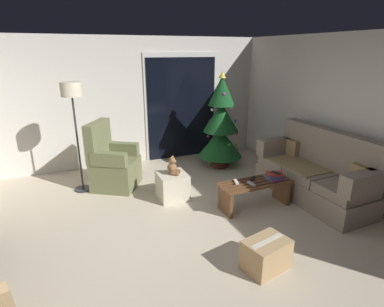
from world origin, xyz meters
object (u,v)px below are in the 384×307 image
(cell_phone, at_px, (276,173))
(ottoman, at_px, (172,186))
(couch, at_px, (316,174))
(coffee_table, at_px, (255,190))
(remote_black, at_px, (253,179))
(remote_silver, at_px, (252,184))
(remote_white, at_px, (236,182))
(book_stack, at_px, (274,176))
(floor_lamp, at_px, (73,100))
(teddy_bear_chestnut, at_px, (173,167))
(christmas_tree, at_px, (221,126))
(armchair, at_px, (113,165))
(cardboard_box_taped_mid_floor, at_px, (266,254))

(cell_phone, relative_size, ottoman, 0.33)
(couch, distance_m, coffee_table, 1.07)
(remote_black, bearing_deg, couch, -136.35)
(remote_silver, distance_m, remote_white, 0.22)
(book_stack, xyz_separation_m, floor_lamp, (-2.62, 1.66, 1.04))
(remote_silver, bearing_deg, remote_white, 136.81)
(remote_white, height_order, teddy_bear_chestnut, teddy_bear_chestnut)
(remote_silver, bearing_deg, ottoman, 136.70)
(couch, distance_m, book_stack, 0.76)
(remote_white, distance_m, christmas_tree, 1.79)
(couch, bearing_deg, cell_phone, 176.51)
(christmas_tree, xyz_separation_m, floor_lamp, (-2.64, -0.10, 0.68))
(book_stack, height_order, armchair, armchair)
(book_stack, relative_size, armchair, 0.24)
(cell_phone, distance_m, floor_lamp, 3.27)
(remote_silver, relative_size, remote_black, 1.00)
(coffee_table, xyz_separation_m, floor_lamp, (-2.32, 1.62, 1.23))
(armchair, bearing_deg, remote_black, -38.68)
(remote_white, bearing_deg, cardboard_box_taped_mid_floor, -90.02)
(floor_lamp, bearing_deg, book_stack, -32.43)
(couch, relative_size, book_stack, 7.35)
(christmas_tree, height_order, armchair, christmas_tree)
(couch, distance_m, ottoman, 2.25)
(couch, xyz_separation_m, cardboard_box_taped_mid_floor, (-1.71, -1.11, -0.23))
(teddy_bear_chestnut, xyz_separation_m, cardboard_box_taped_mid_floor, (0.36, -1.95, -0.37))
(remote_white, distance_m, ottoman, 1.02)
(remote_silver, height_order, armchair, armchair)
(coffee_table, height_order, remote_silver, remote_silver)
(remote_black, height_order, teddy_bear_chestnut, teddy_bear_chestnut)
(coffee_table, relative_size, christmas_tree, 0.59)
(couch, relative_size, remote_white, 12.57)
(armchair, bearing_deg, coffee_table, -40.57)
(couch, relative_size, ottoman, 4.46)
(book_stack, relative_size, teddy_bear_chestnut, 0.93)
(coffee_table, bearing_deg, floor_lamp, 144.98)
(remote_white, distance_m, cardboard_box_taped_mid_floor, 1.37)
(couch, xyz_separation_m, floor_lamp, (-3.37, 1.72, 1.11))
(couch, height_order, book_stack, couch)
(remote_silver, height_order, cell_phone, cell_phone)
(christmas_tree, xyz_separation_m, teddy_bear_chestnut, (-1.34, -0.98, -0.30))
(book_stack, xyz_separation_m, ottoman, (-1.33, 0.79, -0.26))
(ottoman, bearing_deg, coffee_table, -36.00)
(cardboard_box_taped_mid_floor, bearing_deg, remote_silver, 64.29)
(floor_lamp, bearing_deg, cell_phone, -32.53)
(cell_phone, height_order, christmas_tree, christmas_tree)
(couch, relative_size, floor_lamp, 1.10)
(cell_phone, xyz_separation_m, floor_lamp, (-2.63, 1.68, 0.98))
(book_stack, relative_size, cell_phone, 1.85)
(remote_silver, xyz_separation_m, floor_lamp, (-2.21, 1.68, 1.09))
(coffee_table, xyz_separation_m, ottoman, (-1.03, 0.75, -0.06))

